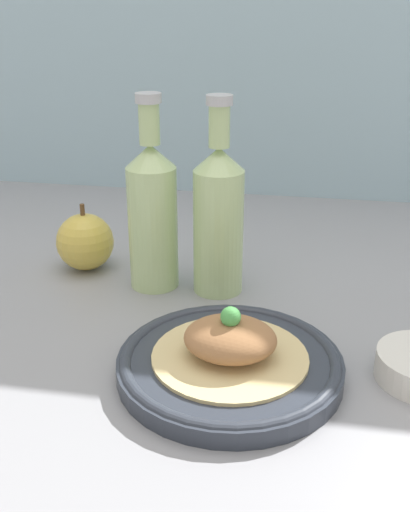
{
  "coord_description": "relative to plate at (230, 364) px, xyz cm",
  "views": [
    {
      "loc": [
        11.86,
        -63.51,
        36.3
      ],
      "look_at": [
        0.69,
        -1.28,
        9.02
      ],
      "focal_mm": 42.0,
      "sensor_mm": 36.0,
      "label": 1
    }
  ],
  "objects": [
    {
      "name": "cider_bottle_left",
      "position": [
        -13.14,
        19.5,
        9.2
      ],
      "size": [
        6.56,
        6.56,
        25.78
      ],
      "color": "#B7D18E",
      "rests_on": "ground_plane"
    },
    {
      "name": "cider_bottle_right",
      "position": [
        -4.36,
        19.5,
        9.2
      ],
      "size": [
        6.56,
        6.56,
        25.78
      ],
      "color": "#B7D18E",
      "rests_on": "ground_plane"
    },
    {
      "name": "plated_food",
      "position": [
        -0.0,
        -0.0,
        2.54
      ],
      "size": [
        16.33,
        16.33,
        5.94
      ],
      "color": "#D6BC7F",
      "rests_on": "plate"
    },
    {
      "name": "apple",
      "position": [
        -24.29,
        22.98,
        2.88
      ],
      "size": [
        8.23,
        8.23,
        9.81
      ],
      "color": "gold",
      "rests_on": "ground_plane"
    },
    {
      "name": "ground_plane",
      "position": [
        -5.07,
        11.03,
        -3.25
      ],
      "size": [
        180.0,
        110.0,
        4.0
      ],
      "primitive_type": "cube",
      "color": "gray"
    },
    {
      "name": "plate",
      "position": [
        0.0,
        0.0,
        0.0
      ],
      "size": [
        23.62,
        23.62,
        2.34
      ],
      "color": "#2D333D",
      "rests_on": "ground_plane"
    }
  ]
}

